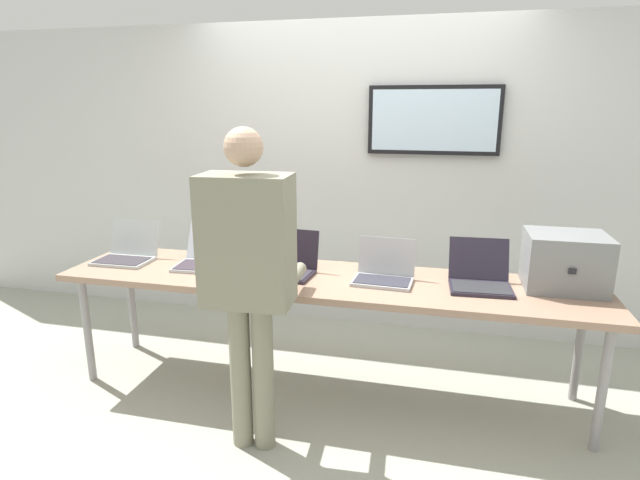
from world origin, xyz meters
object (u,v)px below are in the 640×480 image
(laptop_station_0, at_px, (128,252))
(person, at_px, (248,264))
(laptop_station_3, at_px, (384,272))
(laptop_station_2, at_px, (287,264))
(laptop_station_4, at_px, (480,277))
(workbench, at_px, (325,285))
(equipment_box, at_px, (565,261))
(laptop_station_1, at_px, (209,256))

(laptop_station_0, height_order, person, person)
(laptop_station_0, bearing_deg, laptop_station_3, -0.43)
(laptop_station_2, height_order, laptop_station_4, laptop_station_2)
(laptop_station_4, relative_size, person, 0.22)
(laptop_station_2, height_order, laptop_station_3, laptop_station_2)
(person, bearing_deg, laptop_station_0, 149.77)
(workbench, distance_m, person, 0.73)
(equipment_box, height_order, laptop_station_3, equipment_box)
(workbench, height_order, laptop_station_0, laptop_station_0)
(workbench, distance_m, equipment_box, 1.39)
(workbench, relative_size, laptop_station_4, 8.72)
(laptop_station_3, height_order, person, person)
(equipment_box, distance_m, laptop_station_3, 1.02)
(laptop_station_1, xyz_separation_m, laptop_station_3, (1.16, -0.05, -0.00))
(equipment_box, xyz_separation_m, person, (-1.61, -0.76, 0.10))
(laptop_station_3, distance_m, laptop_station_4, 0.55)
(equipment_box, relative_size, laptop_station_0, 1.20)
(equipment_box, distance_m, person, 1.78)
(laptop_station_1, height_order, laptop_station_2, laptop_station_2)
(laptop_station_2, bearing_deg, laptop_station_0, 179.29)
(laptop_station_0, height_order, laptop_station_3, laptop_station_0)
(laptop_station_2, bearing_deg, workbench, -5.94)
(workbench, height_order, laptop_station_1, laptop_station_1)
(workbench, relative_size, equipment_box, 7.58)
(laptop_station_2, height_order, person, person)
(workbench, distance_m, laptop_station_3, 0.37)
(laptop_station_0, xyz_separation_m, laptop_station_3, (1.73, -0.01, -0.00))
(laptop_station_1, bearing_deg, laptop_station_2, -4.92)
(laptop_station_0, bearing_deg, workbench, -1.66)
(laptop_station_2, bearing_deg, laptop_station_4, 1.63)
(equipment_box, distance_m, laptop_station_4, 0.48)
(laptop_station_0, relative_size, laptop_station_3, 1.00)
(laptop_station_3, height_order, laptop_station_4, laptop_station_4)
(laptop_station_4, bearing_deg, workbench, -176.28)
(laptop_station_4, bearing_deg, person, -149.38)
(workbench, bearing_deg, equipment_box, 5.85)
(workbench, xyz_separation_m, laptop_station_0, (-1.38, 0.04, 0.11))
(workbench, distance_m, laptop_station_1, 0.81)
(laptop_station_2, relative_size, person, 0.22)
(laptop_station_0, height_order, laptop_station_2, laptop_station_2)
(laptop_station_1, bearing_deg, laptop_station_0, -176.68)
(laptop_station_0, bearing_deg, laptop_station_2, -0.71)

